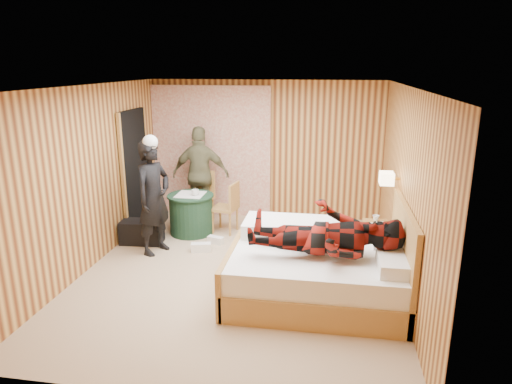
% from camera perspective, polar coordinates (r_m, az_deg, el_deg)
% --- Properties ---
extents(floor, '(4.20, 5.00, 0.01)m').
position_cam_1_polar(floor, '(6.39, -2.08, -9.96)').
color(floor, tan).
rests_on(floor, ground).
extents(ceiling, '(4.20, 5.00, 0.01)m').
position_cam_1_polar(ceiling, '(5.76, -2.33, 13.05)').
color(ceiling, silver).
rests_on(ceiling, wall_back).
extents(wall_back, '(4.20, 0.02, 2.50)m').
position_cam_1_polar(wall_back, '(8.36, 1.21, 5.28)').
color(wall_back, '#D9A653').
rests_on(wall_back, floor).
extents(wall_left, '(0.02, 5.00, 2.50)m').
position_cam_1_polar(wall_left, '(6.69, -20.14, 1.63)').
color(wall_left, '#D9A653').
rests_on(wall_left, floor).
extents(wall_right, '(0.02, 5.00, 2.50)m').
position_cam_1_polar(wall_right, '(5.92, 18.16, 0.06)').
color(wall_right, '#D9A653').
rests_on(wall_right, floor).
extents(curtain, '(2.20, 0.08, 2.40)m').
position_cam_1_polar(curtain, '(8.50, -5.58, 5.04)').
color(curtain, beige).
rests_on(curtain, floor).
extents(doorway, '(0.06, 0.90, 2.05)m').
position_cam_1_polar(doorway, '(7.93, -14.88, 2.52)').
color(doorway, black).
rests_on(doorway, floor).
extents(wall_lamp, '(0.26, 0.24, 0.16)m').
position_cam_1_polar(wall_lamp, '(6.31, 16.03, 1.66)').
color(wall_lamp, gold).
rests_on(wall_lamp, wall_right).
extents(bed, '(2.18, 1.72, 1.18)m').
position_cam_1_polar(bed, '(5.75, 8.17, -9.44)').
color(bed, tan).
rests_on(bed, floor).
extents(nightstand, '(0.39, 0.52, 0.51)m').
position_cam_1_polar(nightstand, '(7.00, 14.68, -5.78)').
color(nightstand, tan).
rests_on(nightstand, floor).
extents(round_table, '(0.77, 0.77, 0.68)m').
position_cam_1_polar(round_table, '(7.73, -8.11, -2.69)').
color(round_table, '#1B3A27').
rests_on(round_table, floor).
extents(chair_far, '(0.49, 0.49, 0.93)m').
position_cam_1_polar(chair_far, '(8.24, -6.79, -0.07)').
color(chair_far, tan).
rests_on(chair_far, floor).
extents(chair_near, '(0.46, 0.46, 0.87)m').
position_cam_1_polar(chair_near, '(7.65, -3.42, -1.49)').
color(chair_near, tan).
rests_on(chair_near, floor).
extents(duffel_bag, '(0.67, 0.39, 0.37)m').
position_cam_1_polar(duffel_bag, '(7.52, -14.08, -4.86)').
color(duffel_bag, black).
rests_on(duffel_bag, floor).
extents(sneaker_left, '(0.32, 0.19, 0.13)m').
position_cam_1_polar(sneaker_left, '(7.06, -6.88, -6.89)').
color(sneaker_left, white).
rests_on(sneaker_left, floor).
extents(sneaker_right, '(0.28, 0.18, 0.11)m').
position_cam_1_polar(sneaker_right, '(7.34, -5.06, -6.00)').
color(sneaker_right, white).
rests_on(sneaker_right, floor).
extents(woman_standing, '(0.62, 0.73, 1.71)m').
position_cam_1_polar(woman_standing, '(6.91, -12.67, -0.71)').
color(woman_standing, black).
rests_on(woman_standing, floor).
extents(man_at_table, '(1.04, 0.49, 1.72)m').
position_cam_1_polar(man_at_table, '(8.18, -6.92, 2.16)').
color(man_at_table, '#676544').
rests_on(man_at_table, floor).
extents(man_on_bed, '(0.86, 0.67, 1.77)m').
position_cam_1_polar(man_on_bed, '(5.27, 8.74, -3.82)').
color(man_on_bed, maroon).
rests_on(man_on_bed, bed).
extents(book_lower, '(0.19, 0.24, 0.02)m').
position_cam_1_polar(book_lower, '(6.87, 14.86, -3.95)').
color(book_lower, white).
rests_on(book_lower, nightstand).
extents(book_upper, '(0.25, 0.28, 0.02)m').
position_cam_1_polar(book_upper, '(6.86, 14.87, -3.80)').
color(book_upper, white).
rests_on(book_upper, nightstand).
extents(cup_nightstand, '(0.13, 0.13, 0.09)m').
position_cam_1_polar(cup_nightstand, '(7.03, 14.75, -3.19)').
color(cup_nightstand, white).
rests_on(cup_nightstand, nightstand).
extents(cup_table, '(0.15, 0.15, 0.10)m').
position_cam_1_polar(cup_table, '(7.54, -7.61, -0.06)').
color(cup_table, white).
rests_on(cup_table, round_table).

